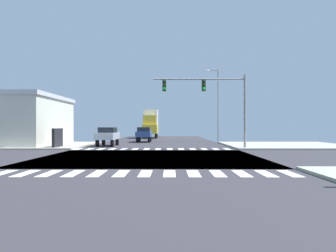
{
  "coord_description": "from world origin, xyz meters",
  "views": [
    {
      "loc": [
        1.26,
        -20.59,
        1.94
      ],
      "look_at": [
        1.11,
        6.14,
        2.0
      ],
      "focal_mm": 34.24,
      "sensor_mm": 36.0,
      "label": 1
    }
  ],
  "objects_px": {
    "sedan_queued_3": "(108,135)",
    "box_truck_trailing_2": "(151,123)",
    "street_lamp": "(217,99)",
    "traffic_signal_mast": "(209,93)",
    "sedan_nearside_1": "(144,133)"
  },
  "relations": [
    {
      "from": "sedan_queued_3",
      "to": "box_truck_trailing_2",
      "type": "distance_m",
      "value": 22.75
    },
    {
      "from": "street_lamp",
      "to": "box_truck_trailing_2",
      "type": "height_order",
      "value": "street_lamp"
    },
    {
      "from": "traffic_signal_mast",
      "to": "sedan_nearside_1",
      "type": "distance_m",
      "value": 14.7
    },
    {
      "from": "traffic_signal_mast",
      "to": "street_lamp",
      "type": "distance_m",
      "value": 14.41
    },
    {
      "from": "box_truck_trailing_2",
      "to": "street_lamp",
      "type": "bearing_deg",
      "value": 126.59
    },
    {
      "from": "box_truck_trailing_2",
      "to": "sedan_nearside_1",
      "type": "bearing_deg",
      "value": 90.0
    },
    {
      "from": "sedan_nearside_1",
      "to": "box_truck_trailing_2",
      "type": "relative_size",
      "value": 0.6
    },
    {
      "from": "sedan_nearside_1",
      "to": "sedan_queued_3",
      "type": "xyz_separation_m",
      "value": [
        -3.0,
        -8.26,
        0.0
      ]
    },
    {
      "from": "street_lamp",
      "to": "sedan_nearside_1",
      "type": "height_order",
      "value": "street_lamp"
    },
    {
      "from": "street_lamp",
      "to": "sedan_queued_3",
      "type": "height_order",
      "value": "street_lamp"
    },
    {
      "from": "traffic_signal_mast",
      "to": "sedan_queued_3",
      "type": "height_order",
      "value": "traffic_signal_mast"
    },
    {
      "from": "street_lamp",
      "to": "box_truck_trailing_2",
      "type": "bearing_deg",
      "value": 126.59
    },
    {
      "from": "traffic_signal_mast",
      "to": "box_truck_trailing_2",
      "type": "relative_size",
      "value": 1.12
    },
    {
      "from": "sedan_queued_3",
      "to": "box_truck_trailing_2",
      "type": "relative_size",
      "value": 0.6
    },
    {
      "from": "box_truck_trailing_2",
      "to": "sedan_queued_3",
      "type": "bearing_deg",
      "value": 82.41
    }
  ]
}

